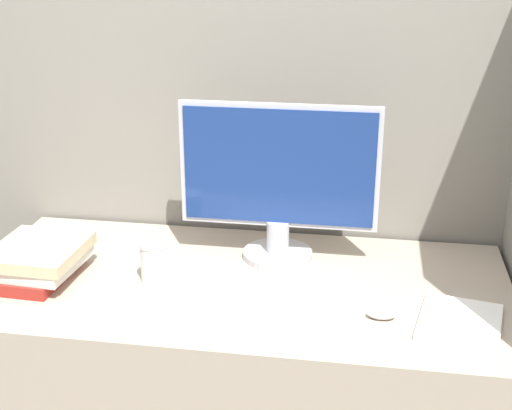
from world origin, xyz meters
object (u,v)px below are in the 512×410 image
at_px(monitor, 279,184).
at_px(keyboard, 270,302).
at_px(mouse, 381,314).
at_px(book_stack, 38,261).
at_px(coffee_cup, 155,262).

distance_m(monitor, keyboard, 0.38).
bearing_deg(mouse, keyboard, 176.03).
bearing_deg(mouse, book_stack, 175.35).
bearing_deg(keyboard, book_stack, 175.05).
bearing_deg(monitor, coffee_cup, -146.72).
bearing_deg(keyboard, coffee_cup, 164.69).
xyz_separation_m(mouse, coffee_cup, (-0.63, 0.11, 0.05)).
distance_m(keyboard, coffee_cup, 0.35).
bearing_deg(keyboard, monitor, 93.74).
bearing_deg(book_stack, coffee_cup, 6.01).
relative_size(keyboard, coffee_cup, 3.81).
relative_size(coffee_cup, book_stack, 0.44).
xyz_separation_m(keyboard, coffee_cup, (-0.34, 0.09, 0.05)).
xyz_separation_m(coffee_cup, book_stack, (-0.33, -0.03, -0.01)).
bearing_deg(keyboard, mouse, -3.97).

